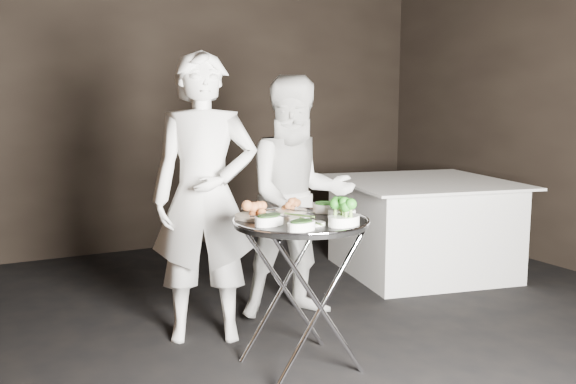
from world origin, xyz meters
name	(u,v)px	position (x,y,z in m)	size (l,w,h in m)	color
wall_back	(142,93)	(0.00, 3.52, 1.50)	(6.00, 0.05, 3.00)	black
tray_stand	(301,287)	(-0.01, 0.37, 0.45)	(0.55, 0.46, 0.80)	silver
serving_tray	(301,222)	(-0.01, 0.37, 0.81)	(0.73, 0.73, 0.04)	black
potato_plate_a	(255,212)	(-0.20, 0.53, 0.86)	(0.22, 0.22, 0.08)	beige
potato_plate_b	(291,208)	(0.05, 0.59, 0.85)	(0.18, 0.18, 0.06)	beige
greens_bowl	(324,206)	(0.22, 0.51, 0.85)	(0.13, 0.13, 0.08)	white
asparagus_plate_a	(299,217)	(-0.01, 0.39, 0.83)	(0.18, 0.15, 0.03)	white
asparagus_plate_b	(311,223)	(-0.04, 0.21, 0.83)	(0.17, 0.09, 0.03)	white
spinach_bowl_a	(269,219)	(-0.22, 0.33, 0.85)	(0.21, 0.17, 0.07)	white
spinach_bowl_b	(301,224)	(-0.13, 0.14, 0.85)	(0.19, 0.15, 0.07)	white
broccoli_bowl_a	(342,212)	(0.22, 0.33, 0.85)	(0.17, 0.13, 0.07)	white
broccoli_bowl_b	(344,218)	(0.12, 0.15, 0.86)	(0.24, 0.21, 0.08)	white
serving_utensils	(298,209)	(0.01, 0.44, 0.87)	(0.58, 0.43, 0.01)	silver
waiter_left	(205,198)	(-0.30, 1.03, 0.87)	(0.63, 0.42, 1.74)	silver
waiter_right	(298,198)	(0.39, 1.13, 0.80)	(0.78, 0.61, 1.61)	silver
dining_table	(421,226)	(1.82, 1.60, 0.39)	(1.37, 1.37, 0.78)	white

